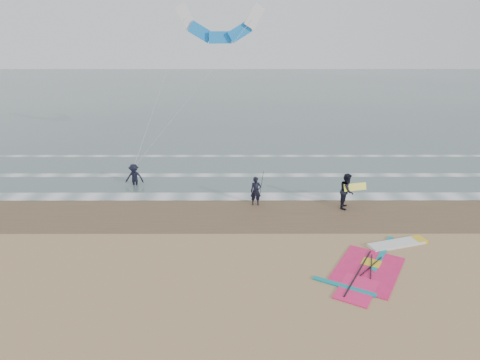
{
  "coord_description": "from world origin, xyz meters",
  "views": [
    {
      "loc": [
        -1.87,
        -14.88,
        9.34
      ],
      "look_at": [
        -1.84,
        5.0,
        2.2
      ],
      "focal_mm": 32.0,
      "sensor_mm": 36.0,
      "label": 1
    }
  ],
  "objects_px": {
    "person_walking": "(347,191)",
    "person_wading": "(134,172)",
    "surf_kite": "(220,27)",
    "windsurf_rig": "(377,263)",
    "person_standing": "(256,191)"
  },
  "relations": [
    {
      "from": "person_standing",
      "to": "windsurf_rig",
      "type": "bearing_deg",
      "value": -56.68
    },
    {
      "from": "windsurf_rig",
      "to": "surf_kite",
      "type": "xyz_separation_m",
      "value": [
        -7.05,
        14.07,
        9.26
      ]
    },
    {
      "from": "person_wading",
      "to": "surf_kite",
      "type": "distance_m",
      "value": 10.98
    },
    {
      "from": "person_standing",
      "to": "person_wading",
      "type": "xyz_separation_m",
      "value": [
        -7.43,
        3.09,
        0.06
      ]
    },
    {
      "from": "person_standing",
      "to": "surf_kite",
      "type": "bearing_deg",
      "value": 101.24
    },
    {
      "from": "person_wading",
      "to": "person_walking",
      "type": "bearing_deg",
      "value": -13.44
    },
    {
      "from": "person_standing",
      "to": "person_walking",
      "type": "bearing_deg",
      "value": -8.73
    },
    {
      "from": "windsurf_rig",
      "to": "person_walking",
      "type": "xyz_separation_m",
      "value": [
        0.05,
        5.91,
        0.94
      ]
    },
    {
      "from": "windsurf_rig",
      "to": "person_standing",
      "type": "distance_m",
      "value": 7.97
    },
    {
      "from": "person_walking",
      "to": "surf_kite",
      "type": "relative_size",
      "value": 0.2
    },
    {
      "from": "person_standing",
      "to": "person_walking",
      "type": "relative_size",
      "value": 0.84
    },
    {
      "from": "person_walking",
      "to": "surf_kite",
      "type": "bearing_deg",
      "value": 59.68
    },
    {
      "from": "surf_kite",
      "to": "person_wading",
      "type": "bearing_deg",
      "value": -138.01
    },
    {
      "from": "person_walking",
      "to": "person_wading",
      "type": "distance_m",
      "value": 12.81
    },
    {
      "from": "person_wading",
      "to": "surf_kite",
      "type": "relative_size",
      "value": 0.18
    }
  ]
}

